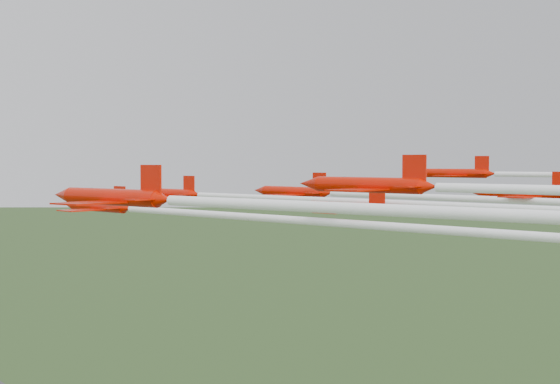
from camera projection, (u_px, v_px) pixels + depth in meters
jet_lead at (256, 197)px, 82.35m from camera, size 14.23×57.33×2.68m
jet_row2_left at (222, 215)px, 62.39m from camera, size 13.58×63.07×2.50m
jet_row2_right at (387, 195)px, 83.26m from camera, size 12.05×58.39×2.92m
jet_row3_left at (269, 204)px, 46.22m from camera, size 17.54×58.63×2.89m
jet_row3_mid at (496, 216)px, 61.39m from camera, size 12.92×57.62×2.51m
jet_row3_right at (536, 174)px, 87.68m from camera, size 13.45×46.40×2.62m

